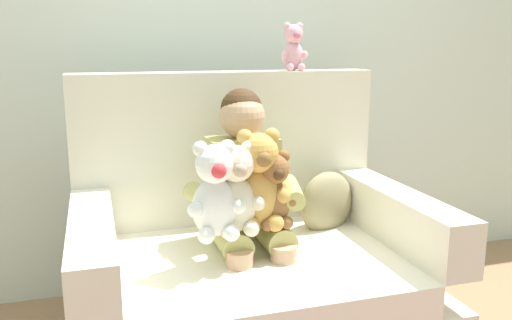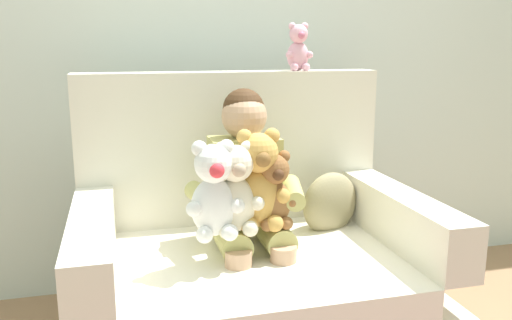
{
  "view_description": "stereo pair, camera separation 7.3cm",
  "coord_description": "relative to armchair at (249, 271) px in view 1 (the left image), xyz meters",
  "views": [
    {
      "loc": [
        -0.53,
        -1.76,
        1.16
      ],
      "look_at": [
        -0.0,
        -0.05,
        0.77
      ],
      "focal_mm": 37.44,
      "sensor_mm": 36.0,
      "label": 1
    },
    {
      "loc": [
        -0.46,
        -1.78,
        1.16
      ],
      "look_at": [
        -0.0,
        -0.05,
        0.77
      ],
      "focal_mm": 37.44,
      "sensor_mm": 36.0,
      "label": 2
    }
  ],
  "objects": [
    {
      "name": "seated_child",
      "position": [
        -0.0,
        0.02,
        0.32
      ],
      "size": [
        0.45,
        0.39,
        0.82
      ],
      "rotation": [
        0.0,
        0.0,
        -0.08
      ],
      "color": "tan",
      "rests_on": "armchair"
    },
    {
      "name": "plush_honey",
      "position": [
        0.0,
        -0.12,
        0.38
      ],
      "size": [
        0.21,
        0.17,
        0.35
      ],
      "rotation": [
        0.0,
        0.0,
        0.23
      ],
      "color": "gold",
      "rests_on": "armchair"
    },
    {
      "name": "plush_white",
      "position": [
        -0.16,
        -0.16,
        0.37
      ],
      "size": [
        0.2,
        0.16,
        0.33
      ],
      "rotation": [
        0.0,
        0.0,
        0.28
      ],
      "color": "white",
      "rests_on": "armchair"
    },
    {
      "name": "plush_cream",
      "position": [
        -0.09,
        -0.14,
        0.36
      ],
      "size": [
        0.19,
        0.15,
        0.32
      ],
      "rotation": [
        0.0,
        0.0,
        -0.16
      ],
      "color": "silver",
      "rests_on": "armchair"
    },
    {
      "name": "armchair",
      "position": [
        0.0,
        0.0,
        0.0
      ],
      "size": [
        1.25,
        0.92,
        1.05
      ],
      "color": "silver",
      "rests_on": "ground"
    },
    {
      "name": "plush_brown",
      "position": [
        0.06,
        -0.12,
        0.34
      ],
      "size": [
        0.16,
        0.13,
        0.27
      ],
      "rotation": [
        0.0,
        0.0,
        -0.34
      ],
      "color": "brown",
      "rests_on": "armchair"
    },
    {
      "name": "plush_pink_on_backrest",
      "position": [
        0.29,
        0.33,
        0.82
      ],
      "size": [
        0.12,
        0.1,
        0.2
      ],
      "rotation": [
        0.0,
        0.0,
        -0.2
      ],
      "color": "#EAA8BC",
      "rests_on": "armchair"
    },
    {
      "name": "throw_pillow",
      "position": [
        0.37,
        0.11,
        0.2
      ],
      "size": [
        0.28,
        0.19,
        0.26
      ],
      "primitive_type": "ellipsoid",
      "rotation": [
        0.0,
        0.0,
        0.3
      ],
      "color": "#998C66",
      "rests_on": "armchair"
    },
    {
      "name": "back_wall",
      "position": [
        0.0,
        0.72,
        0.98
      ],
      "size": [
        6.0,
        0.1,
        2.6
      ],
      "primitive_type": "cube",
      "color": "silver",
      "rests_on": "ground"
    }
  ]
}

